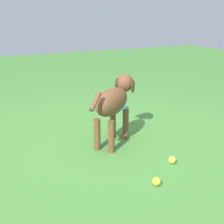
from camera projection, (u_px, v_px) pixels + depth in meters
ground at (105, 146)px, 3.10m from camera, size 14.00×14.00×0.00m
dog at (114, 101)px, 3.08m from camera, size 0.76×0.64×0.64m
tennis_ball_0 at (157, 181)px, 2.40m from camera, size 0.07×0.07×0.07m
tennis_ball_1 at (172, 160)px, 2.74m from camera, size 0.07×0.07×0.07m
water_bowl at (119, 107)px, 4.25m from camera, size 0.22×0.22×0.06m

